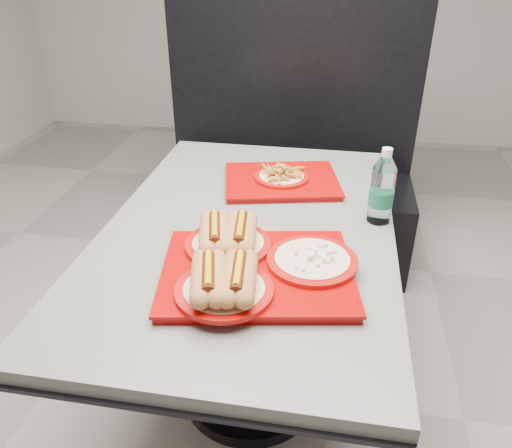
% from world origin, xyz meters
% --- Properties ---
extents(ground, '(6.00, 6.00, 0.00)m').
position_xyz_m(ground, '(0.00, 0.00, 0.00)').
color(ground, gray).
rests_on(ground, ground).
extents(diner_table, '(0.92, 1.42, 0.75)m').
position_xyz_m(diner_table, '(0.00, 0.00, 0.58)').
color(diner_table, black).
rests_on(diner_table, ground).
extents(booth_bench, '(1.30, 0.57, 1.35)m').
position_xyz_m(booth_bench, '(0.00, 1.09, 0.40)').
color(booth_bench, black).
rests_on(booth_bench, ground).
extents(tray_near, '(0.57, 0.48, 0.11)m').
position_xyz_m(tray_near, '(0.05, -0.28, 0.79)').
color(tray_near, '#9A0504').
rests_on(tray_near, diner_table).
extents(tray_far, '(0.47, 0.40, 0.08)m').
position_xyz_m(tray_far, '(0.06, 0.32, 0.77)').
color(tray_far, '#9A0504').
rests_on(tray_far, diner_table).
extents(water_bottle, '(0.08, 0.08, 0.25)m').
position_xyz_m(water_bottle, '(0.40, 0.10, 0.86)').
color(water_bottle, silver).
rests_on(water_bottle, diner_table).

